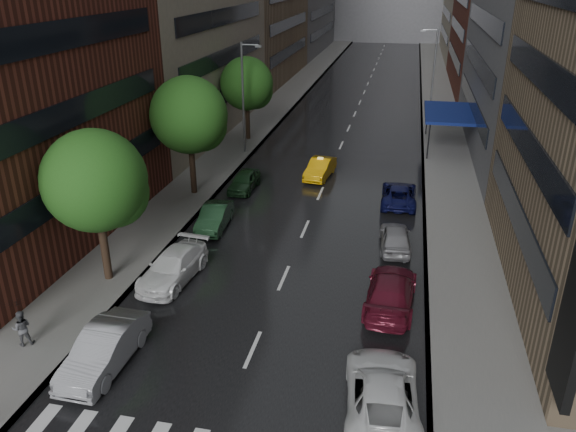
# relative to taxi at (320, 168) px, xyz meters

# --- Properties ---
(ground) EXTENTS (220.00, 220.00, 0.00)m
(ground) POSITION_rel_taxi_xyz_m (0.56, -25.32, -0.71)
(ground) COLOR gray
(ground) RESTS_ON ground
(road) EXTENTS (14.00, 140.00, 0.01)m
(road) POSITION_rel_taxi_xyz_m (0.56, 24.68, -0.71)
(road) COLOR black
(road) RESTS_ON ground
(sidewalk_left) EXTENTS (4.00, 140.00, 0.15)m
(sidewalk_left) POSITION_rel_taxi_xyz_m (-8.44, 24.68, -0.64)
(sidewalk_left) COLOR gray
(sidewalk_left) RESTS_ON ground
(sidewalk_right) EXTENTS (4.00, 140.00, 0.15)m
(sidewalk_right) POSITION_rel_taxi_xyz_m (9.56, 24.68, -0.64)
(sidewalk_right) COLOR gray
(sidewalk_right) RESTS_ON ground
(tree_near) EXTENTS (4.90, 4.90, 7.81)m
(tree_near) POSITION_rel_taxi_xyz_m (-8.04, -17.36, 4.63)
(tree_near) COLOR #382619
(tree_near) RESTS_ON ground
(tree_mid) EXTENTS (5.13, 5.13, 8.18)m
(tree_mid) POSITION_rel_taxi_xyz_m (-8.04, -5.26, 4.88)
(tree_mid) COLOR #382619
(tree_mid) RESTS_ON ground
(tree_far) EXTENTS (4.70, 4.70, 7.49)m
(tree_far) POSITION_rel_taxi_xyz_m (-8.04, 8.64, 4.41)
(tree_far) COLOR #382619
(tree_far) RESTS_ON ground
(taxi) EXTENTS (2.00, 4.46, 1.42)m
(taxi) POSITION_rel_taxi_xyz_m (0.00, 0.00, 0.00)
(taxi) COLOR #E6A30C
(taxi) RESTS_ON ground
(parked_cars_left) EXTENTS (2.55, 24.24, 1.61)m
(parked_cars_left) POSITION_rel_taxi_xyz_m (-4.84, -14.98, 0.03)
(parked_cars_left) COLOR #9B9BA0
(parked_cars_left) RESTS_ON ground
(parked_cars_right) EXTENTS (3.03, 25.06, 1.57)m
(parked_cars_right) POSITION_rel_taxi_xyz_m (5.96, -15.38, 0.04)
(parked_cars_right) COLOR white
(parked_cars_right) RESTS_ON ground
(ped_black_umbrella) EXTENTS (0.97, 0.98, 2.09)m
(ped_black_umbrella) POSITION_rel_taxi_xyz_m (-8.74, -23.12, 0.69)
(ped_black_umbrella) COLOR #4F5055
(ped_black_umbrella) RESTS_ON sidewalk_left
(street_lamp_left) EXTENTS (1.74, 0.22, 9.00)m
(street_lamp_left) POSITION_rel_taxi_xyz_m (-7.16, 4.68, 4.18)
(street_lamp_left) COLOR gray
(street_lamp_left) RESTS_ON sidewalk_left
(street_lamp_right) EXTENTS (1.74, 0.22, 9.00)m
(street_lamp_right) POSITION_rel_taxi_xyz_m (8.28, 19.68, 4.18)
(street_lamp_right) COLOR gray
(street_lamp_right) RESTS_ON sidewalk_right
(awning) EXTENTS (4.00, 8.00, 3.12)m
(awning) POSITION_rel_taxi_xyz_m (9.54, 9.68, 2.42)
(awning) COLOR navy
(awning) RESTS_ON sidewalk_right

